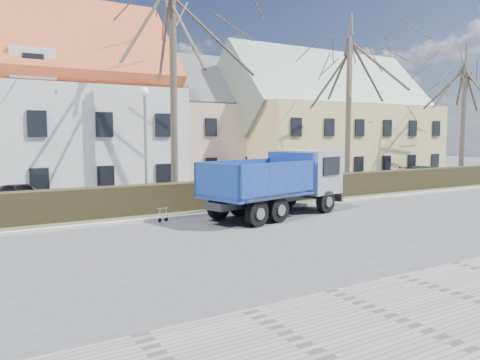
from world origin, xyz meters
TOP-DOWN VIEW (x-y plane):
  - ground at (0.00, 0.00)m, footprint 120.00×120.00m
  - curb_far at (0.00, 4.60)m, footprint 80.00×0.30m
  - grass_strip at (0.00, 6.20)m, footprint 80.00×3.00m
  - hedge at (0.00, 6.00)m, footprint 60.00×0.90m
  - building_pink at (4.00, 20.00)m, footprint 10.80×8.80m
  - building_yellow at (16.00, 17.00)m, footprint 18.80×10.80m
  - tree_1 at (-2.00, 8.50)m, footprint 9.20×9.20m
  - tree_2 at (10.00, 8.50)m, footprint 8.00×8.00m
  - tree_3 at (22.00, 8.50)m, footprint 7.60×7.60m
  - dump_truck at (0.13, 2.89)m, footprint 7.78×4.41m
  - streetlight at (-4.06, 7.00)m, footprint 0.45×0.45m
  - cart_frame at (-4.60, 4.11)m, footprint 0.77×0.52m
  - parked_car_a at (-8.83, 11.35)m, footprint 3.92×1.76m
  - parked_car_b at (19.03, 9.71)m, footprint 4.38×2.17m

SIDE VIEW (x-z plane):
  - ground at x=0.00m, z-range 0.00..0.00m
  - grass_strip at x=0.00m, z-range 0.00..0.10m
  - curb_far at x=0.00m, z-range 0.00..0.12m
  - cart_frame at x=-4.60m, z-range 0.00..0.65m
  - parked_car_b at x=19.03m, z-range 0.00..1.22m
  - hedge at x=0.00m, z-range 0.00..1.30m
  - parked_car_a at x=-8.83m, z-range 0.00..1.31m
  - dump_truck at x=0.13m, z-range 0.00..2.94m
  - streetlight at x=-4.06m, z-range 0.00..5.79m
  - building_pink at x=4.00m, z-range 0.00..8.00m
  - building_yellow at x=16.00m, z-range 0.00..8.50m
  - tree_3 at x=22.00m, z-range 0.00..10.45m
  - tree_2 at x=10.00m, z-range 0.00..11.00m
  - tree_1 at x=-2.00m, z-range 0.00..12.65m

